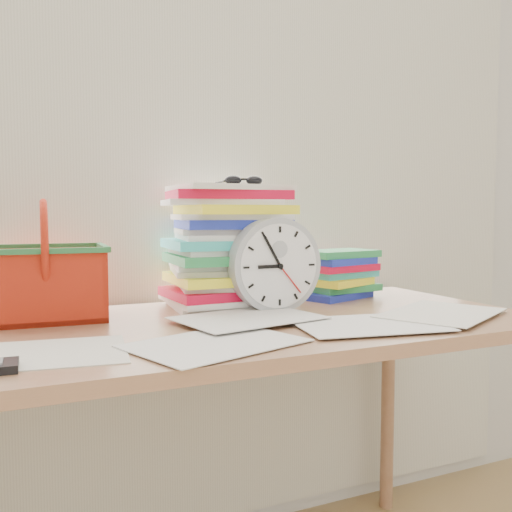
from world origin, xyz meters
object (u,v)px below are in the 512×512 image
paper_stack (227,246)px  basket (45,261)px  clock (275,265)px  book_stack (337,274)px  desk (248,351)px

paper_stack → basket: (-0.47, -0.00, -0.02)m
paper_stack → clock: 0.16m
book_stack → basket: (-0.83, -0.01, 0.07)m
clock → book_stack: size_ratio=0.99×
desk → clock: 0.23m
clock → book_stack: bearing=27.9°
book_stack → basket: bearing=-179.1°
desk → book_stack: 0.47m
basket → paper_stack: bearing=4.0°
desk → basket: bearing=154.3°
clock → book_stack: (0.29, 0.15, -0.05)m
book_stack → basket: basket is taller
paper_stack → basket: bearing=-179.8°
paper_stack → book_stack: 0.37m
book_stack → paper_stack: bearing=-178.2°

